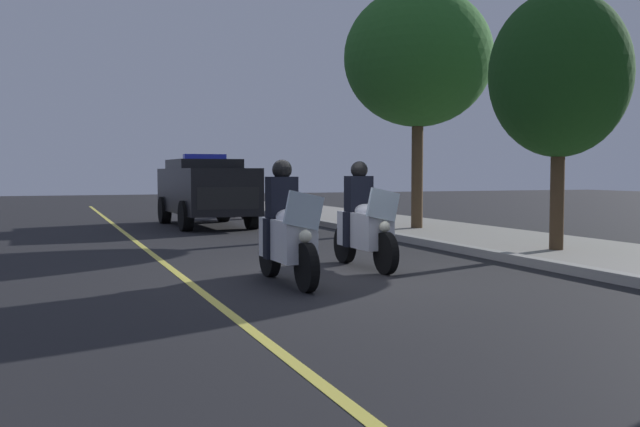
% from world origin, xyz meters
% --- Properties ---
extents(ground_plane, '(80.00, 80.00, 0.00)m').
position_xyz_m(ground_plane, '(0.00, 0.00, 0.00)').
color(ground_plane, black).
extents(curb_strip, '(48.00, 0.24, 0.15)m').
position_xyz_m(curb_strip, '(0.00, 3.44, 0.07)').
color(curb_strip, '#9E9B93').
rests_on(curb_strip, ground).
extents(sidewalk_strip, '(48.00, 3.60, 0.10)m').
position_xyz_m(sidewalk_strip, '(0.00, 5.34, 0.05)').
color(sidewalk_strip, gray).
rests_on(sidewalk_strip, ground).
extents(lane_stripe_center, '(48.00, 0.12, 0.01)m').
position_xyz_m(lane_stripe_center, '(0.00, -2.13, 0.00)').
color(lane_stripe_center, '#E0D14C').
rests_on(lane_stripe_center, ground).
extents(police_motorcycle_lead_left, '(2.14, 0.57, 1.72)m').
position_xyz_m(police_motorcycle_lead_left, '(0.20, -0.89, 0.70)').
color(police_motorcycle_lead_left, black).
rests_on(police_motorcycle_lead_left, ground).
extents(police_motorcycle_lead_right, '(2.14, 0.57, 1.72)m').
position_xyz_m(police_motorcycle_lead_right, '(-0.87, 0.77, 0.70)').
color(police_motorcycle_lead_right, black).
rests_on(police_motorcycle_lead_right, ground).
extents(police_suv, '(4.95, 2.17, 2.05)m').
position_xyz_m(police_suv, '(-10.61, 0.28, 1.07)').
color(police_suv, black).
rests_on(police_suv, ground).
extents(cyclist_background, '(1.76, 0.33, 1.69)m').
position_xyz_m(cyclist_background, '(-13.66, 2.03, 0.84)').
color(cyclist_background, black).
rests_on(cyclist_background, ground).
extents(tree_mid_block, '(2.57, 2.57, 4.76)m').
position_xyz_m(tree_mid_block, '(-1.25, 4.89, 3.32)').
color(tree_mid_block, '#42301E').
rests_on(tree_mid_block, sidewalk_strip).
extents(tree_far_back, '(3.80, 3.80, 6.13)m').
position_xyz_m(tree_far_back, '(-6.78, 4.98, 4.45)').
color(tree_far_back, '#4C3823').
rests_on(tree_far_back, sidewalk_strip).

